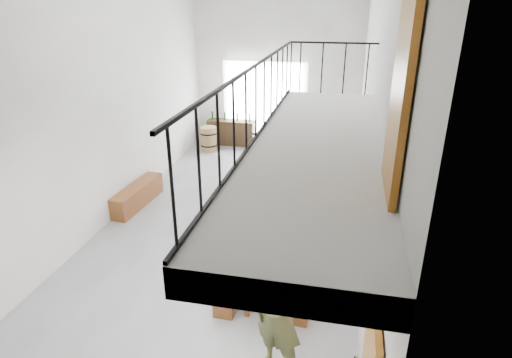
% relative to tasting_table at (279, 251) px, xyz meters
% --- Properties ---
extents(floor, '(12.00, 12.00, 0.00)m').
position_rel_tasting_table_xyz_m(floor, '(-1.38, 1.89, -0.71)').
color(floor, slate).
rests_on(floor, ground).
extents(room_walls, '(12.00, 12.00, 12.00)m').
position_rel_tasting_table_xyz_m(room_walls, '(-1.38, 1.89, 2.85)').
color(room_walls, white).
rests_on(room_walls, ground).
extents(gateway_portal, '(2.80, 0.08, 2.80)m').
position_rel_tasting_table_xyz_m(gateway_portal, '(-1.78, 7.83, 0.69)').
color(gateway_portal, white).
rests_on(gateway_portal, ground).
extents(right_wall_decor, '(0.07, 8.28, 5.07)m').
position_rel_tasting_table_xyz_m(right_wall_decor, '(1.32, 0.02, 1.04)').
color(right_wall_decor, '#B06C21').
rests_on(right_wall_decor, ground).
extents(balcony, '(1.52, 5.62, 4.00)m').
position_rel_tasting_table_xyz_m(balcony, '(0.60, -1.24, 2.26)').
color(balcony, silver).
rests_on(balcony, ground).
extents(tasting_table, '(0.88, 2.07, 0.79)m').
position_rel_tasting_table_xyz_m(tasting_table, '(0.00, 0.00, 0.00)').
color(tasting_table, brown).
rests_on(tasting_table, ground).
extents(bench_inner, '(0.43, 2.04, 0.47)m').
position_rel_tasting_table_xyz_m(bench_inner, '(-0.67, -0.04, -0.47)').
color(bench_inner, brown).
rests_on(bench_inner, ground).
extents(bench_wall, '(0.40, 1.94, 0.44)m').
position_rel_tasting_table_xyz_m(bench_wall, '(0.54, -0.01, -0.48)').
color(bench_wall, brown).
rests_on(bench_wall, ground).
extents(tableware, '(0.46, 0.99, 0.35)m').
position_rel_tasting_table_xyz_m(tableware, '(-0.03, -0.09, 0.23)').
color(tableware, black).
rests_on(tableware, tasting_table).
extents(side_bench, '(0.53, 1.86, 0.52)m').
position_rel_tasting_table_xyz_m(side_bench, '(-3.88, 2.45, -0.45)').
color(side_bench, brown).
rests_on(side_bench, ground).
extents(oak_barrel, '(0.55, 0.55, 0.80)m').
position_rel_tasting_table_xyz_m(oak_barrel, '(-3.45, 6.75, -0.31)').
color(oak_barrel, olive).
rests_on(oak_barrel, ground).
extents(serving_counter, '(1.62, 0.48, 0.85)m').
position_rel_tasting_table_xyz_m(serving_counter, '(-2.88, 7.54, -0.28)').
color(serving_counter, '#3E2A17').
rests_on(serving_counter, ground).
extents(counter_bottles, '(1.38, 0.08, 0.28)m').
position_rel_tasting_table_xyz_m(counter_bottles, '(-2.88, 7.56, 0.29)').
color(counter_bottles, black).
rests_on(counter_bottles, serving_counter).
extents(guest_left_a, '(0.43, 0.58, 1.08)m').
position_rel_tasting_table_xyz_m(guest_left_a, '(-0.69, -0.71, -0.16)').
color(guest_left_a, white).
rests_on(guest_left_a, ground).
extents(guest_left_b, '(0.36, 0.45, 1.06)m').
position_rel_tasting_table_xyz_m(guest_left_b, '(-0.80, -0.07, -0.18)').
color(guest_left_b, teal).
rests_on(guest_left_b, ground).
extents(guest_left_c, '(0.51, 0.62, 1.17)m').
position_rel_tasting_table_xyz_m(guest_left_c, '(-0.81, 0.48, -0.12)').
color(guest_left_c, white).
rests_on(guest_left_c, ground).
extents(guest_left_d, '(0.45, 0.71, 1.05)m').
position_rel_tasting_table_xyz_m(guest_left_d, '(-0.79, 0.85, -0.18)').
color(guest_left_d, teal).
rests_on(guest_left_d, ground).
extents(guest_right_a, '(0.38, 0.65, 1.04)m').
position_rel_tasting_table_xyz_m(guest_right_a, '(0.60, -0.58, -0.19)').
color(guest_right_a, '#B02D1E').
rests_on(guest_right_a, ground).
extents(guest_right_b, '(0.60, 1.19, 1.23)m').
position_rel_tasting_table_xyz_m(guest_right_b, '(0.59, 0.19, -0.09)').
color(guest_right_b, black).
rests_on(guest_right_b, ground).
extents(guest_right_c, '(0.47, 0.66, 1.28)m').
position_rel_tasting_table_xyz_m(guest_right_c, '(0.56, 0.74, -0.07)').
color(guest_right_c, white).
rests_on(guest_right_c, ground).
extents(host_standing, '(0.80, 0.68, 1.87)m').
position_rel_tasting_table_xyz_m(host_standing, '(0.29, -1.84, 0.23)').
color(host_standing, brown).
rests_on(host_standing, ground).
extents(potted_plant, '(0.40, 0.34, 0.44)m').
position_rel_tasting_table_xyz_m(potted_plant, '(1.07, 2.14, -0.49)').
color(potted_plant, '#1E4B19').
rests_on(potted_plant, ground).
extents(bicycle_near, '(1.63, 0.87, 0.81)m').
position_rel_tasting_table_xyz_m(bicycle_near, '(-1.56, 7.21, -0.30)').
color(bicycle_near, black).
rests_on(bicycle_near, ground).
extents(bicycle_far, '(1.79, 0.64, 1.05)m').
position_rel_tasting_table_xyz_m(bicycle_far, '(-0.63, 7.01, -0.18)').
color(bicycle_far, black).
rests_on(bicycle_far, ground).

